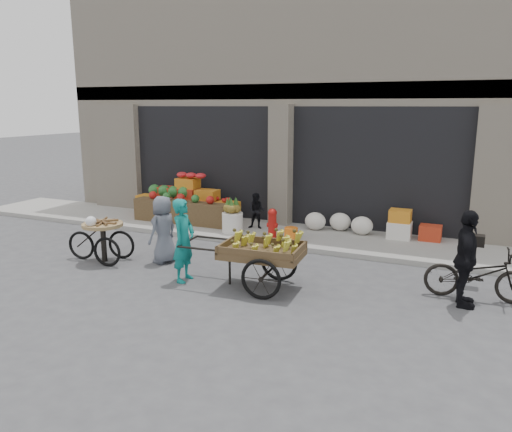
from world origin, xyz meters
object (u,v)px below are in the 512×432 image
at_px(pineapple_bin, 232,222).
at_px(vendor_grey, 163,230).
at_px(bicycle, 477,274).
at_px(seated_person, 257,211).
at_px(tricycle_cart, 103,236).
at_px(cyclist, 466,259).
at_px(fire_hydrant, 272,222).
at_px(vendor_woman, 184,240).
at_px(orange_bucket, 291,234).
at_px(banana_cart, 259,249).

relative_size(pineapple_bin, vendor_grey, 0.37).
xyz_separation_m(vendor_grey, bicycle, (6.05, 0.42, -0.26)).
height_order(seated_person, vendor_grey, vendor_grey).
bearing_deg(pineapple_bin, tricycle_cart, -118.55).
distance_m(vendor_grey, bicycle, 6.07).
distance_m(bicycle, cyclist, 0.57).
bearing_deg(fire_hydrant, cyclist, -28.68).
height_order(fire_hydrant, vendor_grey, vendor_grey).
distance_m(vendor_woman, cyclist, 4.92).
height_order(pineapple_bin, orange_bucket, pineapple_bin).
xyz_separation_m(fire_hydrant, vendor_woman, (-0.49, -3.19, 0.28)).
relative_size(pineapple_bin, bicycle, 0.30).
relative_size(pineapple_bin, orange_bucket, 1.62).
bearing_deg(pineapple_bin, vendor_woman, -79.40).
distance_m(tricycle_cart, bicycle, 7.30).
xyz_separation_m(pineapple_bin, tricycle_cart, (-1.59, -2.92, 0.20)).
bearing_deg(vendor_woman, bicycle, -80.17).
height_order(banana_cart, vendor_woman, vendor_woman).
bearing_deg(cyclist, tricycle_cart, 89.42).
bearing_deg(fire_hydrant, pineapple_bin, 177.40).
relative_size(tricycle_cart, cyclist, 0.90).
distance_m(pineapple_bin, vendor_woman, 3.33).
xyz_separation_m(orange_bucket, tricycle_cart, (-3.19, -2.82, 0.30)).
bearing_deg(vendor_grey, orange_bucket, 150.97).
relative_size(pineapple_bin, vendor_woman, 0.33).
bearing_deg(vendor_grey, seated_person, 176.70).
xyz_separation_m(vendor_woman, tricycle_cart, (-2.20, 0.32, -0.22)).
distance_m(banana_cart, bicycle, 3.75).
relative_size(tricycle_cart, vendor_grey, 1.02).
xyz_separation_m(tricycle_cart, vendor_grey, (1.20, 0.47, 0.15)).
distance_m(pineapple_bin, fire_hydrant, 1.11).
bearing_deg(pineapple_bin, banana_cart, -55.90).
xyz_separation_m(banana_cart, vendor_grey, (-2.45, 0.59, -0.03)).
xyz_separation_m(seated_person, bicycle, (5.26, -2.63, -0.13)).
xyz_separation_m(seated_person, vendor_grey, (-0.79, -3.05, 0.13)).
bearing_deg(orange_bucket, vendor_grey, -130.22).
xyz_separation_m(vendor_woman, bicycle, (5.05, 1.21, -0.34)).
distance_m(seated_person, bicycle, 5.88).
height_order(orange_bucket, seated_person, seated_person).
bearing_deg(fire_hydrant, bicycle, -23.52).
bearing_deg(orange_bucket, tricycle_cart, -138.50).
height_order(banana_cart, cyclist, cyclist).
height_order(pineapple_bin, banana_cart, banana_cart).
height_order(vendor_woman, bicycle, vendor_woman).
bearing_deg(banana_cart, tricycle_cart, 174.28).
height_order(fire_hydrant, seated_person, seated_person).
distance_m(orange_bucket, vendor_grey, 3.11).
bearing_deg(banana_cart, seated_person, 110.59).
height_order(fire_hydrant, bicycle, bicycle).
distance_m(fire_hydrant, vendor_woman, 3.24).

